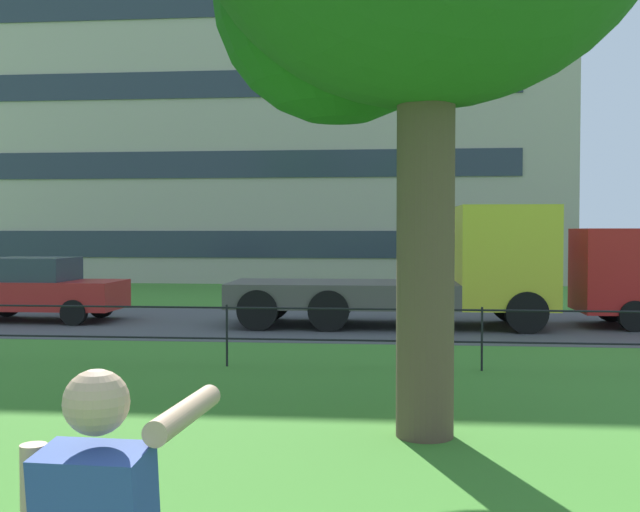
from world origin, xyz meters
TOP-DOWN VIEW (x-y plane):
  - street_strip at (0.00, 20.48)m, footprint 80.00×6.62m
  - park_fence at (0.00, 14.56)m, footprint 32.47×0.04m
  - car_red_far_right at (-5.94, 20.21)m, footprint 4.01×1.84m
  - flatbed_truck_left at (3.69, 20.06)m, footprint 7.33×2.51m
  - apartment_building_background at (-3.90, 39.80)m, footprint 27.86×13.27m

SIDE VIEW (x-z plane):
  - street_strip at x=0.00m, z-range 0.00..0.01m
  - park_fence at x=0.00m, z-range 0.17..1.17m
  - car_red_far_right at x=-5.94m, z-range 0.01..1.55m
  - flatbed_truck_left at x=3.69m, z-range -0.16..2.59m
  - apartment_building_background at x=-3.90m, z-range 0.01..20.01m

